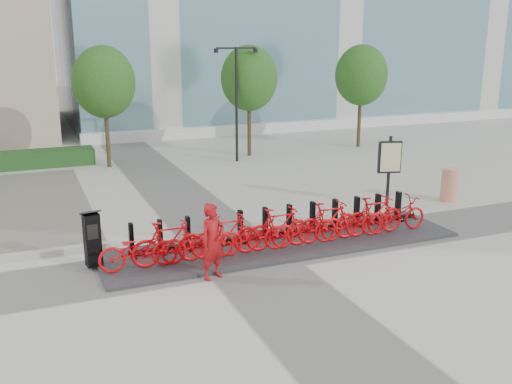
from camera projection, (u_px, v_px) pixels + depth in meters
name	position (u px, v px, depth m)	size (l,w,h in m)	color
ground	(242.00, 256.00, 14.40)	(120.00, 120.00, 0.00)	#B5B4A4
hedge_b	(21.00, 160.00, 24.25)	(6.00, 1.20, 0.70)	#1C4B1D
tree_1	(104.00, 82.00, 23.63)	(2.60, 2.60, 5.10)	brown
tree_2	(249.00, 78.00, 26.03)	(2.60, 2.60, 5.10)	brown
tree_3	(361.00, 75.00, 28.25)	(2.60, 2.60, 5.10)	brown
streetlamp	(236.00, 91.00, 24.89)	(2.00, 0.20, 5.00)	black
dock_pad	(284.00, 244.00, 15.13)	(9.60, 2.40, 0.08)	#333236
dock_rail_posts	(278.00, 222.00, 15.46)	(8.02, 0.50, 0.85)	black
bike_0	(139.00, 249.00, 13.24)	(0.65, 1.87, 0.98)	red
bike_1	(169.00, 243.00, 13.50)	(0.51, 1.81, 1.09)	red
bike_2	(198.00, 241.00, 13.78)	(0.65, 1.87, 0.98)	red
bike_3	(226.00, 235.00, 14.03)	(0.51, 1.81, 1.09)	red
bike_4	(253.00, 234.00, 14.31)	(0.65, 1.87, 0.98)	red
bike_5	(279.00, 228.00, 14.56)	(0.51, 1.81, 1.09)	red
bike_6	(304.00, 227.00, 14.84)	(0.65, 1.87, 0.98)	red
bike_7	(328.00, 222.00, 15.09)	(0.51, 1.81, 1.09)	red
bike_8	(352.00, 220.00, 15.37)	(0.65, 1.87, 0.98)	red
bike_9	(374.00, 215.00, 15.62)	(0.51, 1.81, 1.09)	red
bike_10	(396.00, 214.00, 15.90)	(0.65, 1.87, 0.98)	red
kiosk	(92.00, 239.00, 13.41)	(0.48, 0.42, 1.40)	black
worker_red	(213.00, 241.00, 12.82)	(0.65, 0.43, 1.78)	#A00D11
construction_barrel	(450.00, 185.00, 19.19)	(0.58, 0.58, 1.12)	red
map_sign	(390.00, 160.00, 18.39)	(0.75, 0.33, 2.31)	black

